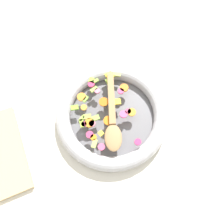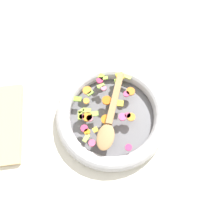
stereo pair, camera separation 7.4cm
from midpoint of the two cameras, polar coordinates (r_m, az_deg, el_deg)
ground_plane at (r=0.79m, az=-2.67°, el=-1.71°), size 4.00×4.00×0.00m
skillet at (r=0.77m, az=-2.75°, el=-1.13°), size 0.39×0.39×0.05m
chopped_vegetables at (r=0.75m, az=-5.37°, el=0.71°), size 0.30×0.22×0.01m
wooden_spoon at (r=0.72m, az=-2.83°, el=-2.03°), size 0.28×0.14×0.01m
cutting_board at (r=0.85m, az=-29.25°, el=-9.62°), size 0.30×0.15×0.02m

